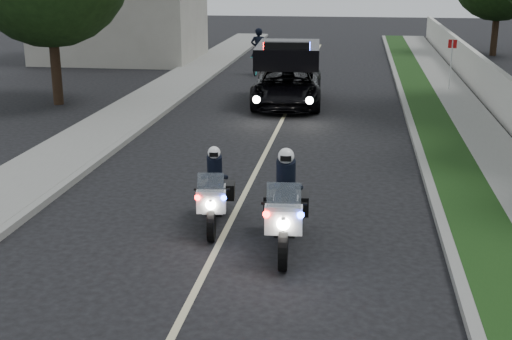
{
  "coord_description": "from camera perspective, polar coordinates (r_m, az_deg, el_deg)",
  "views": [
    {
      "loc": [
        2.35,
        -9.4,
        4.88
      ],
      "look_at": [
        0.47,
        3.48,
        1.0
      ],
      "focal_mm": 48.44,
      "sensor_mm": 36.0,
      "label": 1
    }
  ],
  "objects": [
    {
      "name": "bicycle",
      "position": [
        32.29,
        0.2,
        7.9
      ],
      "size": [
        0.73,
        1.67,
        0.85
      ],
      "primitive_type": "imported",
      "rotation": [
        0.0,
        0.0,
        -0.1
      ],
      "color": "black",
      "rests_on": "ground"
    },
    {
      "name": "lane_marking",
      "position": [
        20.14,
        1.37,
        2.58
      ],
      "size": [
        0.12,
        50.0,
        0.01
      ],
      "primitive_type": "cube",
      "color": "#BFB78C",
      "rests_on": "ground"
    },
    {
      "name": "police_moto_right",
      "position": [
        12.47,
        2.38,
        -6.45
      ],
      "size": [
        0.9,
        2.19,
        1.82
      ],
      "primitive_type": null,
      "rotation": [
        0.0,
        0.0,
        0.07
      ],
      "color": "white",
      "rests_on": "ground"
    },
    {
      "name": "tree_right_e",
      "position": [
        41.35,
        18.95,
        8.94
      ],
      "size": [
        5.39,
        5.39,
        8.74
      ],
      "primitive_type": null,
      "rotation": [
        0.0,
        0.0,
        -0.03
      ],
      "color": "#173310",
      "rests_on": "ground"
    },
    {
      "name": "tree_left_near",
      "position": [
        26.27,
        -15.96,
        5.25
      ],
      "size": [
        6.81,
        6.81,
        9.53
      ],
      "primitive_type": null,
      "rotation": [
        0.0,
        0.0,
        -0.22
      ],
      "color": "#1A3612",
      "rests_on": "ground"
    },
    {
      "name": "cyclist",
      "position": [
        32.29,
        0.2,
        7.9
      ],
      "size": [
        0.75,
        0.55,
        1.92
      ],
      "primitive_type": "imported",
      "rotation": [
        0.0,
        0.0,
        3.28
      ],
      "color": "black",
      "rests_on": "ground"
    },
    {
      "name": "police_moto_left",
      "position": [
        13.53,
        -3.42,
        -4.58
      ],
      "size": [
        0.87,
        1.91,
        1.56
      ],
      "primitive_type": null,
      "rotation": [
        0.0,
        0.0,
        0.13
      ],
      "color": "white",
      "rests_on": "ground"
    },
    {
      "name": "police_suv",
      "position": [
        25.24,
        2.59,
        5.43
      ],
      "size": [
        2.69,
        5.31,
        2.52
      ],
      "primitive_type": "imported",
      "rotation": [
        0.0,
        0.0,
        0.06
      ],
      "color": "black",
      "rests_on": "ground"
    },
    {
      "name": "sidewalk_left",
      "position": [
        21.37,
        -12.63,
        3.2
      ],
      "size": [
        2.0,
        60.0,
        0.16
      ],
      "primitive_type": "cube",
      "color": "gray",
      "rests_on": "ground"
    },
    {
      "name": "sign_post",
      "position": [
        28.59,
        15.62,
        6.16
      ],
      "size": [
        0.42,
        0.42,
        2.16
      ],
      "primitive_type": null,
      "rotation": [
        0.0,
        0.0,
        -0.27
      ],
      "color": "#AD0C21",
      "rests_on": "ground"
    },
    {
      "name": "ground",
      "position": [
        10.85,
        -5.19,
        -10.21
      ],
      "size": [
        120.0,
        120.0,
        0.0
      ],
      "primitive_type": "plane",
      "color": "black",
      "rests_on": "ground"
    },
    {
      "name": "tree_left_far",
      "position": [
        39.52,
        -9.63,
        9.27
      ],
      "size": [
        6.68,
        6.68,
        9.13
      ],
      "primitive_type": null,
      "rotation": [
        0.0,
        0.0,
        -0.26
      ],
      "color": "black",
      "rests_on": "ground"
    },
    {
      "name": "grass_verge",
      "position": [
        20.14,
        15.07,
        2.22
      ],
      "size": [
        1.2,
        60.0,
        0.16
      ],
      "primitive_type": "cube",
      "color": "#193814",
      "rests_on": "ground"
    },
    {
      "name": "curb_left",
      "position": [
        21.0,
        -9.82,
        3.12
      ],
      "size": [
        0.2,
        60.0,
        0.15
      ],
      "primitive_type": "cube",
      "color": "gray",
      "rests_on": "ground"
    },
    {
      "name": "sidewalk_right",
      "position": [
        20.34,
        18.7,
        2.05
      ],
      "size": [
        1.4,
        60.0,
        0.16
      ],
      "primitive_type": "cube",
      "color": "gray",
      "rests_on": "ground"
    },
    {
      "name": "curb_right",
      "position": [
        20.07,
        13.08,
        2.3
      ],
      "size": [
        0.2,
        60.0,
        0.15
      ],
      "primitive_type": "cube",
      "color": "gray",
      "rests_on": "ground"
    }
  ]
}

